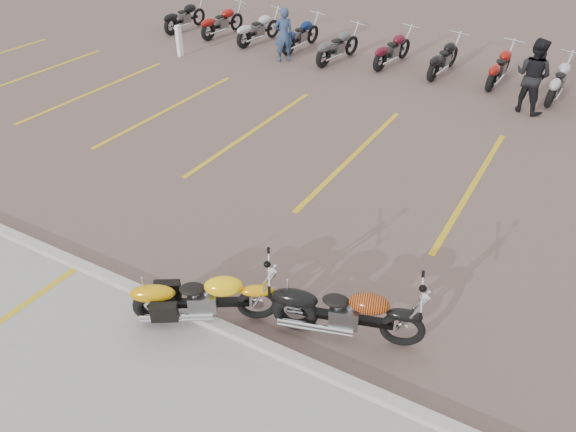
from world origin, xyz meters
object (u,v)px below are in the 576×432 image
at_px(person_b, 533,76).
at_px(bollard, 179,41).
at_px(yellow_cruiser, 202,298).
at_px(person_a, 284,35).
at_px(flame_cruiser, 344,313).

xyz_separation_m(person_b, bollard, (-10.87, -0.90, -0.46)).
distance_m(yellow_cruiser, person_a, 12.04).
relative_size(person_a, bollard, 1.69).
xyz_separation_m(person_a, bollard, (-3.25, -1.28, -0.34)).
height_order(person_a, bollard, person_a).
distance_m(yellow_cruiser, bollard, 12.72).
xyz_separation_m(yellow_cruiser, person_a, (-5.04, 10.92, 0.41)).
bearing_deg(flame_cruiser, bollard, 121.96).
relative_size(person_b, bollard, 1.92).
bearing_deg(person_a, bollard, -21.87).
bearing_deg(person_a, yellow_cruiser, 71.46).
relative_size(yellow_cruiser, bollard, 1.86).
distance_m(person_a, bollard, 3.51).
distance_m(yellow_cruiser, flame_cruiser, 2.05).
height_order(flame_cruiser, person_a, person_a).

